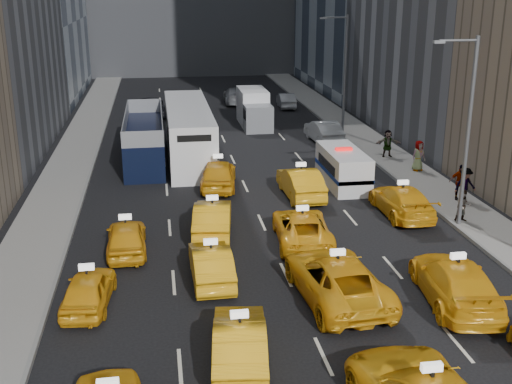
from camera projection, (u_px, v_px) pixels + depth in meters
sidewalk_west at (69, 169)px, 40.27m from camera, size 3.00×90.00×0.15m
sidewalk_east at (388, 156)px, 43.33m from camera, size 3.00×90.00×0.15m
curb_west at (92, 168)px, 40.48m from camera, size 0.15×90.00×0.18m
curb_east at (368, 156)px, 43.12m from camera, size 0.15×90.00×0.18m
streetlight_near at (466, 127)px, 29.43m from camera, size 2.15×0.22×9.00m
streetlight_far at (344, 71)px, 48.21m from camera, size 2.15×0.22×9.00m
taxi_5 at (240, 343)px, 19.56m from camera, size 2.12×4.74×1.51m
taxi_8 at (88, 290)px, 23.13m from camera, size 1.95×4.06×1.34m
taxi_9 at (211, 264)px, 25.14m from camera, size 1.59×4.37×1.43m
taxi_10 at (337, 278)px, 23.63m from camera, size 3.22×6.18×1.66m
taxi_11 at (455, 282)px, 23.38m from camera, size 2.98×5.89×1.64m
taxi_12 at (126, 237)px, 27.77m from camera, size 1.80×4.24×1.43m
taxi_13 at (213, 218)px, 29.82m from camera, size 2.26×4.95×1.57m
taxi_14 at (302, 227)px, 28.91m from camera, size 2.76×5.27×1.41m
taxi_15 at (402, 201)px, 32.29m from camera, size 2.12×5.20×1.51m
taxi_16 at (218, 174)px, 36.59m from camera, size 2.58×5.06×1.65m
taxi_17 at (301, 183)px, 35.03m from camera, size 1.85×4.99×1.63m
nypd_van at (343, 168)px, 37.01m from camera, size 2.71×5.44×2.24m
double_decker at (145, 138)px, 42.01m from camera, size 2.74×10.80×3.12m
city_bus at (188, 132)px, 42.84m from camera, size 3.04×13.40×3.45m
box_truck at (254, 109)px, 52.37m from camera, size 3.03×6.57×2.89m
misc_car_0 at (324, 131)px, 47.15m from camera, size 1.95×5.00×1.62m
misc_car_1 at (149, 106)px, 56.64m from camera, size 3.07×6.02×1.63m
misc_car_2 at (236, 95)px, 62.27m from camera, size 2.48×5.56×1.59m
misc_car_3 at (194, 103)px, 58.67m from camera, size 1.87×4.54×1.54m
misc_car_4 at (286, 100)px, 60.26m from camera, size 1.74×4.26×1.37m
pedestrian_1 at (464, 206)px, 31.01m from camera, size 0.82×0.52×1.58m
pedestrian_2 at (465, 185)px, 33.71m from camera, size 1.25×0.62×1.86m
pedestrian_3 at (460, 182)px, 34.12m from camera, size 1.23×0.82×1.93m
pedestrian_4 at (418, 156)px, 39.42m from camera, size 1.02×0.74×1.88m
pedestrian_5 at (388, 143)px, 42.61m from camera, size 1.69×0.59×1.80m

